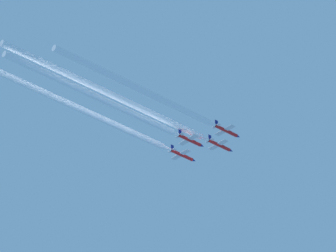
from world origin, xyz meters
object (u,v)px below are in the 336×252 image
at_px(jet_left_wingman, 182,155).
at_px(jet_right_wingman, 227,131).
at_px(jet_lead, 220,145).
at_px(jet_slot, 190,140).

relative_size(jet_left_wingman, jet_right_wingman, 1.00).
relative_size(jet_lead, jet_slot, 1.00).
height_order(jet_lead, jet_left_wingman, jet_lead).
relative_size(jet_left_wingman, jet_slot, 1.00).
height_order(jet_right_wingman, jet_slot, jet_right_wingman).
bearing_deg(jet_lead, jet_left_wingman, -147.02).
xyz_separation_m(jet_left_wingman, jet_right_wingman, (20.92, 0.31, -0.22)).
height_order(jet_lead, jet_slot, jet_lead).
bearing_deg(jet_right_wingman, jet_lead, 146.94).
bearing_deg(jet_right_wingman, jet_left_wingman, -179.15).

